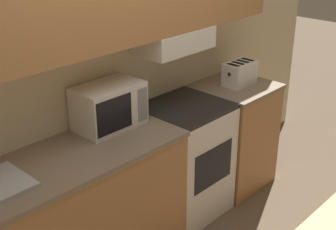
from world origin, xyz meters
TOP-DOWN VIEW (x-y plane):
  - ground_plane at (0.00, 0.00)m, footprint 16.00×16.00m
  - wall_back at (0.01, -0.07)m, footprint 5.28×0.38m
  - lower_counter_main at (-0.62, -0.30)m, footprint 1.65×0.62m
  - lower_counter_right_stub at (1.14, -0.30)m, footprint 0.62×0.62m
  - stove_range at (0.52, -0.29)m, footprint 0.61×0.58m
  - microwave at (-0.11, -0.16)m, footprint 0.46×0.29m
  - toaster at (1.17, -0.31)m, footprint 0.30×0.17m

SIDE VIEW (x-z plane):
  - ground_plane at x=0.00m, z-range 0.00..0.00m
  - stove_range at x=0.52m, z-range 0.00..0.93m
  - lower_counter_main at x=-0.62m, z-range 0.00..0.93m
  - lower_counter_right_stub at x=1.14m, z-range 0.00..0.93m
  - toaster at x=1.17m, z-range 0.93..1.13m
  - microwave at x=-0.11m, z-range 0.93..1.23m
  - wall_back at x=0.01m, z-range 0.26..2.81m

